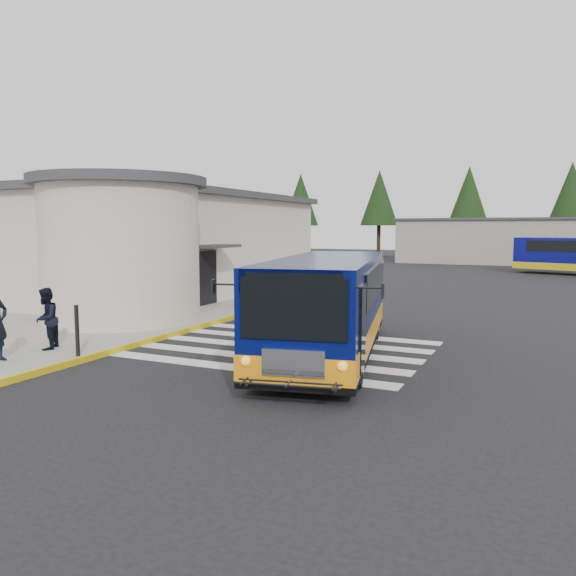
% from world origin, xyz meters
% --- Properties ---
extents(ground, '(140.00, 140.00, 0.00)m').
position_xyz_m(ground, '(0.00, 0.00, 0.00)').
color(ground, black).
rests_on(ground, ground).
extents(sidewalk, '(10.00, 34.00, 0.15)m').
position_xyz_m(sidewalk, '(-9.00, 4.00, 0.07)').
color(sidewalk, gray).
rests_on(sidewalk, ground).
extents(curb_strip, '(0.12, 34.00, 0.16)m').
position_xyz_m(curb_strip, '(-4.05, 4.00, 0.08)').
color(curb_strip, gold).
rests_on(curb_strip, ground).
extents(station_building, '(12.70, 18.70, 4.80)m').
position_xyz_m(station_building, '(-10.84, 6.91, 2.57)').
color(station_building, '#B4AB98').
rests_on(station_building, ground).
extents(crosswalk, '(8.00, 5.35, 0.01)m').
position_xyz_m(crosswalk, '(-0.50, -0.80, 0.01)').
color(crosswalk, silver).
rests_on(crosswalk, ground).
extents(depot_building, '(26.40, 8.40, 4.20)m').
position_xyz_m(depot_building, '(6.00, 42.00, 2.11)').
color(depot_building, gray).
rests_on(depot_building, ground).
extents(tree_line, '(58.40, 4.40, 10.00)m').
position_xyz_m(tree_line, '(6.29, 50.00, 6.77)').
color(tree_line, black).
rests_on(tree_line, ground).
extents(transit_bus, '(4.44, 9.18, 2.52)m').
position_xyz_m(transit_bus, '(1.08, -1.11, 1.20)').
color(transit_bus, '#060D4D').
rests_on(transit_bus, ground).
extents(pedestrian_b, '(0.89, 0.96, 1.59)m').
position_xyz_m(pedestrian_b, '(-5.52, -4.06, 0.95)').
color(pedestrian_b, black).
rests_on(pedestrian_b, sidewalk).
extents(bollard, '(0.10, 0.10, 1.26)m').
position_xyz_m(bollard, '(-4.20, -4.32, 0.78)').
color(bollard, black).
rests_on(bollard, sidewalk).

